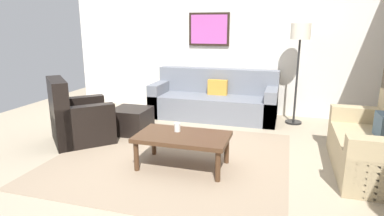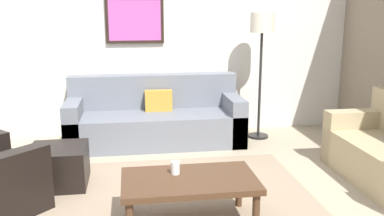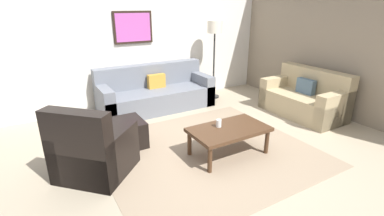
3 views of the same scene
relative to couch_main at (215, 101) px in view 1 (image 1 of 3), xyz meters
name	(u,v)px [view 1 (image 1 of 3)]	position (x,y,z in m)	size (l,w,h in m)	color
ground_plane	(172,158)	(-0.09, -2.11, -0.30)	(8.00, 8.00, 0.00)	tan
rear_partition	(217,40)	(-0.09, 0.49, 1.10)	(6.00, 0.12, 2.80)	silver
area_rug	(172,157)	(-0.09, -2.11, -0.29)	(2.94, 2.69, 0.01)	gray
couch_main	(215,101)	(0.00, 0.00, 0.00)	(2.28, 0.88, 0.88)	slate
couch_loveseat	(382,148)	(2.38, -1.82, 0.00)	(0.82, 1.52, 0.88)	tan
armchair_leather	(77,121)	(-1.65, -1.91, 0.01)	(1.13, 1.13, 0.95)	black
ottoman	(131,121)	(-1.06, -1.33, -0.10)	(0.56, 0.56, 0.40)	black
coffee_table	(183,139)	(0.13, -2.33, 0.06)	(1.10, 0.64, 0.41)	#472D1C
cup	(177,127)	(0.03, -2.22, 0.17)	(0.07, 0.07, 0.11)	white
lamp_standing	(300,42)	(1.44, -0.04, 1.11)	(0.32, 0.32, 1.71)	black
framed_artwork	(209,29)	(-0.23, 0.40, 1.30)	(0.79, 0.04, 0.62)	black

